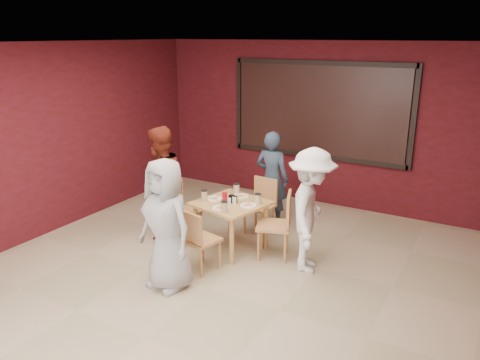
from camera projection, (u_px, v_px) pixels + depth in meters
The scene contains 11 objects.
floor at pixel (207, 288), 5.58m from camera, with size 7.00×7.00×0.00m, color tan.
window_blinds at pixel (318, 111), 7.94m from camera, with size 3.00×0.02×1.50m, color black.
dining_table at pixel (231, 208), 6.45m from camera, with size 1.03×1.03×0.83m.
chair_front at pixel (197, 237), 5.85m from camera, with size 0.47×0.47×0.82m.
chair_back at pixel (262, 202), 7.08m from camera, with size 0.42×0.42×0.82m.
chair_left at pixel (180, 207), 6.79m from camera, with size 0.42×0.42×0.86m.
chair_right at pixel (279, 221), 6.22m from camera, with size 0.56×0.56×0.90m.
diner_front at pixel (166, 225), 5.39m from camera, with size 0.77×0.50×1.58m, color #9F9F9F.
diner_back at pixel (272, 179), 7.25m from camera, with size 0.55×0.36×1.50m, color #2B3A4D.
diner_left at pixel (161, 183), 6.80m from camera, with size 0.80×0.62×1.65m, color maroon.
diner_right at pixel (311, 211), 5.81m from camera, with size 1.03×0.59×1.59m, color white.
Camera 1 is at (2.81, -4.08, 2.90)m, focal length 35.00 mm.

